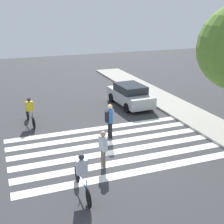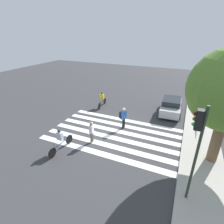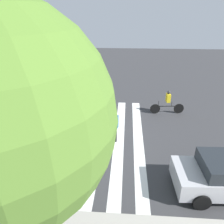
{
  "view_description": "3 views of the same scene",
  "coord_description": "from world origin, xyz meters",
  "px_view_note": "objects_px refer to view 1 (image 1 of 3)",
  "views": [
    {
      "loc": [
        13.04,
        -4.99,
        6.65
      ],
      "look_at": [
        -1.13,
        0.39,
        1.43
      ],
      "focal_mm": 50.0,
      "sensor_mm": 36.0,
      "label": 1
    },
    {
      "loc": [
        10.86,
        4.62,
        7.36
      ],
      "look_at": [
        -0.8,
        -0.53,
        1.48
      ],
      "focal_mm": 28.0,
      "sensor_mm": 36.0,
      "label": 2
    },
    {
      "loc": [
        -1.89,
        10.23,
        6.46
      ],
      "look_at": [
        -1.14,
        -0.2,
        1.48
      ],
      "focal_mm": 35.0,
      "sensor_mm": 36.0,
      "label": 3
    }
  ],
  "objects_px": {
    "pedestrian_adult_blue_shirt": "(109,118)",
    "cyclist_far_lane": "(82,173)",
    "car_parked_far_curb": "(130,95)",
    "pedestrian_adult_yellow_jacket": "(103,147)",
    "cyclist_near_curb": "(30,110)"
  },
  "relations": [
    {
      "from": "pedestrian_adult_blue_shirt",
      "to": "cyclist_far_lane",
      "type": "height_order",
      "value": "pedestrian_adult_blue_shirt"
    },
    {
      "from": "pedestrian_adult_yellow_jacket",
      "to": "pedestrian_adult_blue_shirt",
      "type": "height_order",
      "value": "pedestrian_adult_blue_shirt"
    },
    {
      "from": "pedestrian_adult_yellow_jacket",
      "to": "cyclist_near_curb",
      "type": "height_order",
      "value": "pedestrian_adult_yellow_jacket"
    },
    {
      "from": "cyclist_far_lane",
      "to": "cyclist_near_curb",
      "type": "distance_m",
      "value": 8.01
    },
    {
      "from": "pedestrian_adult_yellow_jacket",
      "to": "cyclist_near_curb",
      "type": "bearing_deg",
      "value": 10.59
    },
    {
      "from": "cyclist_far_lane",
      "to": "cyclist_near_curb",
      "type": "bearing_deg",
      "value": -172.17
    },
    {
      "from": "cyclist_far_lane",
      "to": "car_parked_far_curb",
      "type": "relative_size",
      "value": 0.57
    },
    {
      "from": "car_parked_far_curb",
      "to": "pedestrian_adult_yellow_jacket",
      "type": "bearing_deg",
      "value": -33.85
    },
    {
      "from": "pedestrian_adult_blue_shirt",
      "to": "cyclist_far_lane",
      "type": "distance_m",
      "value": 5.33
    },
    {
      "from": "pedestrian_adult_blue_shirt",
      "to": "car_parked_far_curb",
      "type": "bearing_deg",
      "value": 158.81
    },
    {
      "from": "pedestrian_adult_blue_shirt",
      "to": "car_parked_far_curb",
      "type": "height_order",
      "value": "pedestrian_adult_blue_shirt"
    },
    {
      "from": "cyclist_far_lane",
      "to": "car_parked_far_curb",
      "type": "distance_m",
      "value": 10.98
    },
    {
      "from": "pedestrian_adult_yellow_jacket",
      "to": "pedestrian_adult_blue_shirt",
      "type": "distance_m",
      "value": 3.16
    },
    {
      "from": "cyclist_far_lane",
      "to": "cyclist_near_curb",
      "type": "height_order",
      "value": "cyclist_near_curb"
    },
    {
      "from": "cyclist_far_lane",
      "to": "car_parked_far_curb",
      "type": "height_order",
      "value": "cyclist_far_lane"
    }
  ]
}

